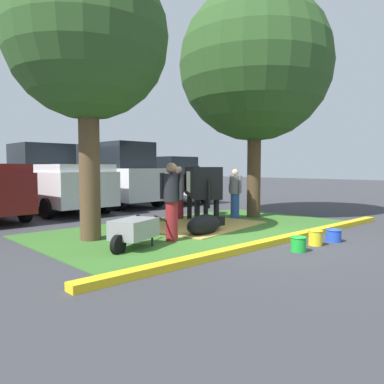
{
  "coord_description": "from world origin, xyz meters",
  "views": [
    {
      "loc": [
        -6.49,
        -5.06,
        1.58
      ],
      "look_at": [
        0.42,
        2.33,
        0.9
      ],
      "focal_mm": 35.17,
      "sensor_mm": 36.0,
      "label": 1
    }
  ],
  "objects_px": {
    "person_visitor_far": "(179,191)",
    "hatchback_white": "(169,180)",
    "person_handler": "(235,193)",
    "bucket_yellow": "(315,237)",
    "wheelbarrow": "(133,229)",
    "suv_black": "(115,175)",
    "shade_tree_right": "(255,65)",
    "shade_tree_left": "(87,39)",
    "cow_holstein": "(201,182)",
    "pickup_truck_black": "(52,180)",
    "person_visitor_near": "(172,199)",
    "calf_lying": "(205,225)",
    "bucket_green": "(298,244)",
    "bucket_blue": "(334,235)"
  },
  "relations": [
    {
      "from": "person_handler",
      "to": "bucket_green",
      "type": "xyz_separation_m",
      "value": [
        -2.45,
        -3.63,
        -0.66
      ]
    },
    {
      "from": "cow_holstein",
      "to": "shade_tree_left",
      "type": "bearing_deg",
      "value": -178.78
    },
    {
      "from": "shade_tree_right",
      "to": "suv_black",
      "type": "relative_size",
      "value": 1.51
    },
    {
      "from": "shade_tree_left",
      "to": "hatchback_white",
      "type": "height_order",
      "value": "shade_tree_left"
    },
    {
      "from": "bucket_yellow",
      "to": "hatchback_white",
      "type": "bearing_deg",
      "value": 67.46
    },
    {
      "from": "shade_tree_left",
      "to": "wheelbarrow",
      "type": "relative_size",
      "value": 3.74
    },
    {
      "from": "cow_holstein",
      "to": "bucket_blue",
      "type": "relative_size",
      "value": 8.21
    },
    {
      "from": "person_visitor_near",
      "to": "bucket_yellow",
      "type": "bearing_deg",
      "value": -50.57
    },
    {
      "from": "shade_tree_left",
      "to": "person_handler",
      "type": "distance_m",
      "value": 5.86
    },
    {
      "from": "bucket_yellow",
      "to": "bucket_blue",
      "type": "xyz_separation_m",
      "value": [
        0.63,
        -0.07,
        -0.02
      ]
    },
    {
      "from": "wheelbarrow",
      "to": "person_handler",
      "type": "bearing_deg",
      "value": 16.73
    },
    {
      "from": "person_handler",
      "to": "hatchback_white",
      "type": "distance_m",
      "value": 6.15
    },
    {
      "from": "pickup_truck_black",
      "to": "shade_tree_left",
      "type": "bearing_deg",
      "value": -105.44
    },
    {
      "from": "shade_tree_right",
      "to": "calf_lying",
      "type": "height_order",
      "value": "shade_tree_right"
    },
    {
      "from": "bucket_yellow",
      "to": "hatchback_white",
      "type": "distance_m",
      "value": 10.13
    },
    {
      "from": "person_visitor_far",
      "to": "person_visitor_near",
      "type": "bearing_deg",
      "value": -133.84
    },
    {
      "from": "person_visitor_far",
      "to": "bucket_blue",
      "type": "bearing_deg",
      "value": -87.24
    },
    {
      "from": "bucket_green",
      "to": "hatchback_white",
      "type": "distance_m",
      "value": 10.49
    },
    {
      "from": "person_handler",
      "to": "bucket_yellow",
      "type": "bearing_deg",
      "value": -115.6
    },
    {
      "from": "suv_black",
      "to": "cow_holstein",
      "type": "bearing_deg",
      "value": -97.9
    },
    {
      "from": "person_handler",
      "to": "person_visitor_far",
      "type": "distance_m",
      "value": 1.68
    },
    {
      "from": "shade_tree_right",
      "to": "calf_lying",
      "type": "distance_m",
      "value": 5.64
    },
    {
      "from": "person_visitor_far",
      "to": "bucket_yellow",
      "type": "distance_m",
      "value": 4.7
    },
    {
      "from": "person_visitor_far",
      "to": "bucket_green",
      "type": "distance_m",
      "value": 4.88
    },
    {
      "from": "shade_tree_left",
      "to": "hatchback_white",
      "type": "distance_m",
      "value": 9.58
    },
    {
      "from": "bucket_green",
      "to": "bucket_blue",
      "type": "bearing_deg",
      "value": -0.35
    },
    {
      "from": "cow_holstein",
      "to": "hatchback_white",
      "type": "relative_size",
      "value": 0.61
    },
    {
      "from": "cow_holstein",
      "to": "suv_black",
      "type": "distance_m",
      "value": 5.81
    },
    {
      "from": "cow_holstein",
      "to": "calf_lying",
      "type": "bearing_deg",
      "value": -131.91
    },
    {
      "from": "suv_black",
      "to": "hatchback_white",
      "type": "relative_size",
      "value": 1.05
    },
    {
      "from": "cow_holstein",
      "to": "person_visitor_far",
      "type": "relative_size",
      "value": 1.71
    },
    {
      "from": "person_visitor_far",
      "to": "hatchback_white",
      "type": "distance_m",
      "value": 5.84
    },
    {
      "from": "shade_tree_left",
      "to": "shade_tree_right",
      "type": "relative_size",
      "value": 0.85
    },
    {
      "from": "shade_tree_right",
      "to": "wheelbarrow",
      "type": "relative_size",
      "value": 4.41
    },
    {
      "from": "bucket_green",
      "to": "bucket_blue",
      "type": "relative_size",
      "value": 0.92
    },
    {
      "from": "person_visitor_far",
      "to": "hatchback_white",
      "type": "height_order",
      "value": "hatchback_white"
    },
    {
      "from": "hatchback_white",
      "to": "person_visitor_far",
      "type": "bearing_deg",
      "value": -126.42
    },
    {
      "from": "calf_lying",
      "to": "wheelbarrow",
      "type": "relative_size",
      "value": 0.83
    },
    {
      "from": "person_visitor_far",
      "to": "hatchback_white",
      "type": "bearing_deg",
      "value": 53.58
    },
    {
      "from": "bucket_green",
      "to": "suv_black",
      "type": "bearing_deg",
      "value": 78.78
    },
    {
      "from": "person_visitor_near",
      "to": "pickup_truck_black",
      "type": "xyz_separation_m",
      "value": [
        0.42,
        7.11,
        0.22
      ]
    },
    {
      "from": "person_handler",
      "to": "bucket_yellow",
      "type": "xyz_separation_m",
      "value": [
        -1.71,
        -3.57,
        -0.65
      ]
    },
    {
      "from": "cow_holstein",
      "to": "pickup_truck_black",
      "type": "relative_size",
      "value": 0.5
    },
    {
      "from": "bucket_blue",
      "to": "bucket_green",
      "type": "bearing_deg",
      "value": 179.65
    },
    {
      "from": "shade_tree_right",
      "to": "hatchback_white",
      "type": "relative_size",
      "value": 1.58
    },
    {
      "from": "person_visitor_far",
      "to": "pickup_truck_black",
      "type": "bearing_deg",
      "value": 111.35
    },
    {
      "from": "person_visitor_near",
      "to": "calf_lying",
      "type": "bearing_deg",
      "value": 4.42
    },
    {
      "from": "cow_holstein",
      "to": "person_visitor_near",
      "type": "xyz_separation_m",
      "value": [
        -2.2,
        -1.35,
        -0.26
      ]
    },
    {
      "from": "person_handler",
      "to": "person_visitor_far",
      "type": "relative_size",
      "value": 0.95
    },
    {
      "from": "wheelbarrow",
      "to": "suv_black",
      "type": "relative_size",
      "value": 0.34
    }
  ]
}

